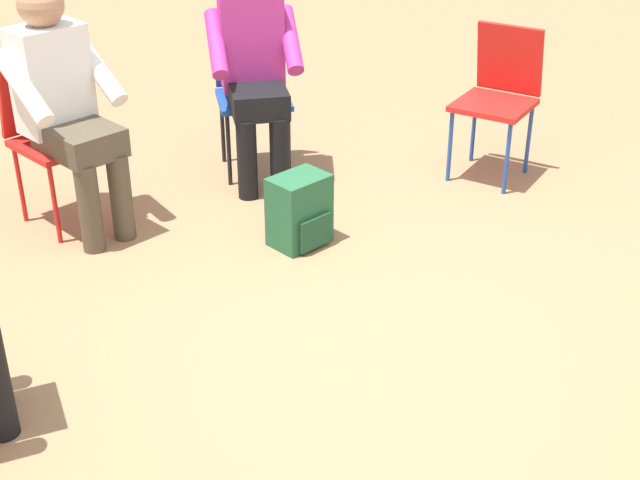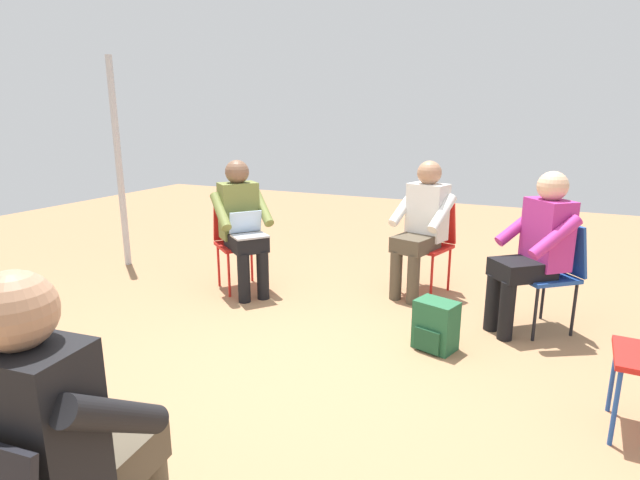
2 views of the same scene
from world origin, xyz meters
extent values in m
plane|color=#99704C|center=(0.00, 0.00, 0.00)|extent=(14.00, 14.00, 0.00)
cylinder|color=#1E4799|center=(-1.72, 0.05, 0.21)|extent=(0.02, 0.02, 0.42)
cylinder|color=#1E4799|center=(-1.74, -0.29, 0.21)|extent=(0.02, 0.02, 0.42)
cube|color=red|center=(-0.32, -1.84, 0.43)|extent=(0.50, 0.50, 0.03)
cylinder|color=red|center=(-0.44, -1.63, 0.21)|extent=(0.02, 0.02, 0.42)
cylinder|color=red|center=(-0.11, -1.72, 0.21)|extent=(0.02, 0.02, 0.42)
cylinder|color=red|center=(-0.53, -1.95, 0.21)|extent=(0.02, 0.02, 0.42)
cylinder|color=red|center=(-0.20, -2.05, 0.21)|extent=(0.02, 0.02, 0.42)
cube|color=red|center=(-0.37, -2.02, 0.65)|extent=(0.39, 0.20, 0.40)
cube|color=red|center=(1.30, -1.17, 0.43)|extent=(0.56, 0.56, 0.03)
cylinder|color=red|center=(1.06, -1.20, 0.21)|extent=(0.02, 0.02, 0.42)
cylinder|color=red|center=(1.27, -0.93, 0.21)|extent=(0.02, 0.02, 0.42)
cylinder|color=red|center=(1.33, -1.41, 0.21)|extent=(0.02, 0.02, 0.42)
cylinder|color=red|center=(1.54, -1.14, 0.21)|extent=(0.02, 0.02, 0.42)
cube|color=red|center=(1.45, -1.29, 0.65)|extent=(0.31, 0.36, 0.40)
cube|color=#1E4799|center=(-1.34, -1.34, 0.43)|extent=(0.56, 0.56, 0.03)
cylinder|color=black|center=(-1.32, -1.10, 0.21)|extent=(0.02, 0.02, 0.42)
cylinder|color=black|center=(-1.10, -1.36, 0.21)|extent=(0.02, 0.02, 0.42)
cylinder|color=black|center=(-1.58, -1.32, 0.21)|extent=(0.02, 0.02, 0.42)
cylinder|color=black|center=(-1.36, -1.58, 0.21)|extent=(0.02, 0.02, 0.42)
cube|color=#1E4799|center=(-1.48, -1.46, 0.65)|extent=(0.32, 0.35, 0.40)
cylinder|color=black|center=(0.97, -1.02, 0.23)|extent=(0.11, 0.11, 0.45)
cylinder|color=black|center=(1.08, -0.88, 0.23)|extent=(0.11, 0.11, 0.45)
cube|color=black|center=(1.15, -1.06, 0.51)|extent=(0.52, 0.50, 0.14)
cube|color=olive|center=(1.30, -1.17, 0.77)|extent=(0.38, 0.40, 0.52)
sphere|color=brown|center=(1.30, -1.17, 1.13)|extent=(0.22, 0.22, 0.22)
cylinder|color=olive|center=(1.10, -1.27, 0.80)|extent=(0.37, 0.32, 0.31)
cylinder|color=olive|center=(1.35, -0.95, 0.80)|extent=(0.37, 0.32, 0.31)
cube|color=#9EA0A5|center=(1.07, -0.99, 0.59)|extent=(0.36, 0.37, 0.02)
cube|color=#B2D1F2|center=(1.15, -1.05, 0.70)|extent=(0.23, 0.27, 0.20)
cylinder|color=black|center=(-1.12, -1.04, 0.23)|extent=(0.11, 0.11, 0.45)
cylinder|color=black|center=(-1.01, -1.18, 0.23)|extent=(0.11, 0.11, 0.45)
cube|color=black|center=(-1.19, -1.22, 0.51)|extent=(0.51, 0.50, 0.14)
cube|color=#B22D84|center=(-1.34, -1.34, 0.77)|extent=(0.39, 0.40, 0.52)
sphere|color=#DBAD89|center=(-1.34, -1.34, 1.13)|extent=(0.22, 0.22, 0.22)
cylinder|color=#B22D84|center=(-1.39, -1.12, 0.80)|extent=(0.36, 0.32, 0.31)
cylinder|color=#B22D84|center=(-1.13, -1.43, 0.80)|extent=(0.36, 0.32, 0.31)
cylinder|color=#4C4233|center=(-0.31, -1.47, 0.23)|extent=(0.11, 0.11, 0.45)
cylinder|color=#4C4233|center=(-0.13, -1.52, 0.23)|extent=(0.11, 0.11, 0.45)
cube|color=#4C4233|center=(-0.27, -1.66, 0.51)|extent=(0.41, 0.49, 0.14)
cube|color=silver|center=(-0.32, -1.84, 0.77)|extent=(0.39, 0.31, 0.52)
sphere|color=#A87A5B|center=(-0.32, -1.84, 1.13)|extent=(0.22, 0.22, 0.22)
cylinder|color=silver|center=(-0.48, -1.69, 0.80)|extent=(0.20, 0.41, 0.31)
cylinder|color=silver|center=(-0.10, -1.80, 0.80)|extent=(0.20, 0.41, 0.31)
cube|color=#4C4233|center=(-0.04, 1.71, 0.51)|extent=(0.34, 0.45, 0.14)
cube|color=black|center=(-0.06, 1.90, 0.77)|extent=(0.36, 0.25, 0.52)
sphere|color=#A87A5B|center=(-0.06, 1.90, 1.13)|extent=(0.22, 0.22, 0.22)
cylinder|color=black|center=(0.15, 1.82, 0.80)|extent=(0.13, 0.40, 0.31)
cylinder|color=black|center=(-0.25, 1.78, 0.80)|extent=(0.13, 0.40, 0.31)
cube|color=#235B38|center=(-0.68, -0.67, 0.18)|extent=(0.33, 0.28, 0.36)
cube|color=#1C492C|center=(-0.68, -0.67, 0.10)|extent=(0.26, 0.30, 0.16)
cylinder|color=#B2B2B7|center=(2.92, -1.33, 1.12)|extent=(0.07, 0.07, 2.24)
camera|label=1|loc=(2.72, 1.30, 2.12)|focal=50.00mm
camera|label=2|loc=(-1.31, 2.68, 1.63)|focal=28.00mm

